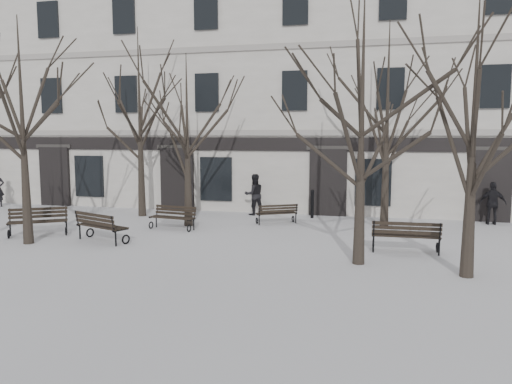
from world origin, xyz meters
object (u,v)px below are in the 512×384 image
(tree_2, at_px, (362,97))
(bench_3, at_px, (173,217))
(bench_4, at_px, (277,213))
(bench_0, at_px, (38,221))
(bench_1, at_px, (100,226))
(tree_1, at_px, (21,103))
(tree_3, at_px, (475,106))
(bench_2, at_px, (406,235))

(tree_2, distance_m, bench_3, 8.72)
(bench_4, bearing_deg, tree_2, 91.90)
(bench_0, xyz_separation_m, bench_3, (4.12, 2.20, -0.05))
(bench_0, relative_size, bench_1, 0.95)
(bench_1, xyz_separation_m, bench_3, (1.44, 2.64, -0.07))
(tree_1, xyz_separation_m, bench_0, (-0.54, 1.20, -3.97))
(bench_1, bearing_deg, tree_3, -165.34)
(tree_1, bearing_deg, bench_0, 114.07)
(bench_3, bearing_deg, bench_0, -142.74)
(tree_2, xyz_separation_m, bench_2, (1.31, 1.60, -3.95))
(tree_1, xyz_separation_m, tree_3, (13.15, -0.74, -0.30))
(tree_3, relative_size, bench_1, 3.23)
(tree_2, xyz_separation_m, bench_0, (-11.04, 1.29, -3.96))
(bench_1, distance_m, bench_3, 3.01)
(bench_0, distance_m, bench_2, 12.35)
(tree_3, xyz_separation_m, bench_1, (-11.00, 1.50, -3.65))
(bench_2, xyz_separation_m, bench_3, (-8.23, 1.89, -0.07))
(tree_3, height_order, bench_1, tree_3)
(bench_0, height_order, bench_3, bench_0)
(tree_3, distance_m, bench_1, 11.69)
(tree_1, bearing_deg, bench_2, 7.28)
(tree_3, height_order, bench_4, tree_3)
(bench_4, bearing_deg, tree_3, 104.77)
(tree_2, xyz_separation_m, tree_3, (2.65, -0.66, -0.29))
(bench_2, relative_size, bench_3, 1.10)
(tree_2, relative_size, bench_0, 3.63)
(tree_3, bearing_deg, bench_0, 171.91)
(tree_3, xyz_separation_m, bench_0, (-13.69, 1.95, -3.67))
(tree_1, height_order, bench_2, tree_1)
(bench_2, relative_size, bench_4, 1.20)
(tree_2, relative_size, bench_3, 3.99)
(bench_1, bearing_deg, bench_0, 13.01)
(bench_1, height_order, bench_2, bench_1)
(bench_3, bearing_deg, tree_3, -14.20)
(bench_3, bearing_deg, bench_4, 38.89)
(tree_1, relative_size, tree_2, 1.00)
(tree_3, xyz_separation_m, bench_3, (-9.57, 4.14, -3.72))
(bench_0, xyz_separation_m, bench_4, (7.67, 4.22, -0.09))
(bench_0, relative_size, bench_3, 1.10)
(tree_3, distance_m, bench_0, 14.31)
(tree_2, distance_m, tree_3, 2.75)
(tree_1, relative_size, tree_3, 1.07)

